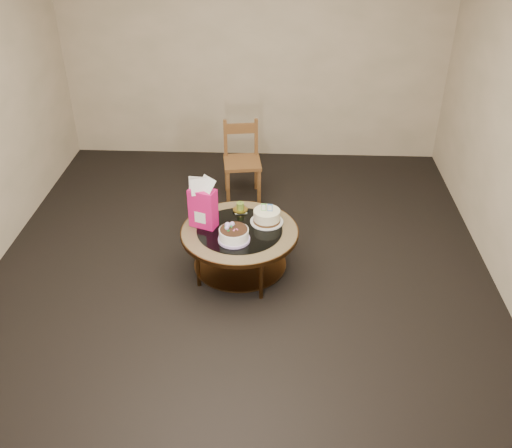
{
  "coord_description": "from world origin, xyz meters",
  "views": [
    {
      "loc": [
        0.33,
        -4.1,
        3.13
      ],
      "look_at": [
        0.14,
        0.02,
        0.51
      ],
      "focal_mm": 40.0,
      "sensor_mm": 36.0,
      "label": 1
    }
  ],
  "objects_px": {
    "coffee_table": "(240,237)",
    "dining_chair": "(242,160)",
    "decorated_cake": "(234,235)",
    "gift_bag": "(203,203)",
    "cream_cake": "(267,217)"
  },
  "relations": [
    {
      "from": "gift_bag",
      "to": "dining_chair",
      "type": "xyz_separation_m",
      "value": [
        0.24,
        1.36,
        -0.26
      ]
    },
    {
      "from": "decorated_cake",
      "to": "gift_bag",
      "type": "bearing_deg",
      "value": 141.62
    },
    {
      "from": "decorated_cake",
      "to": "dining_chair",
      "type": "relative_size",
      "value": 0.32
    },
    {
      "from": "coffee_table",
      "to": "gift_bag",
      "type": "relative_size",
      "value": 2.24
    },
    {
      "from": "coffee_table",
      "to": "decorated_cake",
      "type": "distance_m",
      "value": 0.21
    },
    {
      "from": "dining_chair",
      "to": "coffee_table",
      "type": "bearing_deg",
      "value": -94.92
    },
    {
      "from": "coffee_table",
      "to": "gift_bag",
      "type": "bearing_deg",
      "value": 169.94
    },
    {
      "from": "cream_cake",
      "to": "dining_chair",
      "type": "height_order",
      "value": "dining_chair"
    },
    {
      "from": "decorated_cake",
      "to": "gift_bag",
      "type": "relative_size",
      "value": 0.59
    },
    {
      "from": "gift_bag",
      "to": "cream_cake",
      "type": "bearing_deg",
      "value": 28.79
    },
    {
      "from": "cream_cake",
      "to": "dining_chair",
      "type": "relative_size",
      "value": 0.35
    },
    {
      "from": "coffee_table",
      "to": "dining_chair",
      "type": "height_order",
      "value": "dining_chair"
    },
    {
      "from": "decorated_cake",
      "to": "cream_cake",
      "type": "distance_m",
      "value": 0.4
    },
    {
      "from": "coffee_table",
      "to": "dining_chair",
      "type": "relative_size",
      "value": 1.22
    },
    {
      "from": "coffee_table",
      "to": "cream_cake",
      "type": "height_order",
      "value": "cream_cake"
    }
  ]
}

